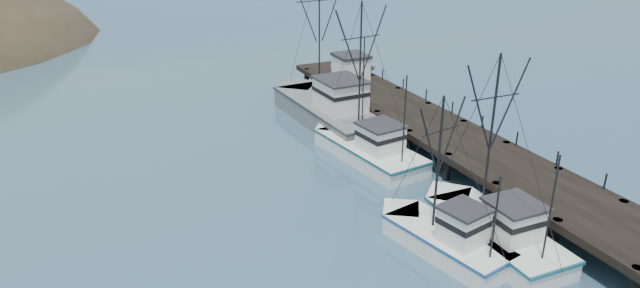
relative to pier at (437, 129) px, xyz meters
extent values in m
cube|color=black|center=(0.00, 0.00, 0.06)|extent=(6.00, 44.00, 0.50)
cylinder|color=black|center=(-2.60, -20.00, -0.69)|extent=(0.56, 0.56, 2.00)
cylinder|color=black|center=(-2.60, -15.00, -0.69)|extent=(0.56, 0.56, 2.00)
cylinder|color=black|center=(2.60, -15.00, -0.69)|extent=(0.56, 0.56, 2.00)
cylinder|color=black|center=(-2.60, -10.00, -0.69)|extent=(0.56, 0.56, 2.00)
cylinder|color=black|center=(2.60, -10.00, -0.69)|extent=(0.56, 0.56, 2.00)
cylinder|color=black|center=(-2.60, -5.00, -0.69)|extent=(0.56, 0.56, 2.00)
cylinder|color=black|center=(2.60, -5.00, -0.69)|extent=(0.56, 0.56, 2.00)
cylinder|color=black|center=(-2.60, 0.00, -0.69)|extent=(0.56, 0.56, 2.00)
cylinder|color=black|center=(2.60, 0.00, -0.69)|extent=(0.56, 0.56, 2.00)
cylinder|color=black|center=(-2.60, 5.00, -0.69)|extent=(0.56, 0.56, 2.00)
cylinder|color=black|center=(2.60, 5.00, -0.69)|extent=(0.56, 0.56, 2.00)
cylinder|color=black|center=(-2.60, 10.00, -0.69)|extent=(0.56, 0.56, 2.00)
cylinder|color=black|center=(2.60, 10.00, -0.69)|extent=(0.56, 0.56, 2.00)
cylinder|color=black|center=(-2.60, 15.00, -0.69)|extent=(0.56, 0.56, 2.00)
cylinder|color=black|center=(2.60, 15.00, -0.69)|extent=(0.56, 0.56, 2.00)
cylinder|color=black|center=(-2.60, 20.00, -0.69)|extent=(0.56, 0.56, 2.00)
cylinder|color=black|center=(2.60, 20.00, -0.69)|extent=(0.56, 0.56, 2.00)
cube|color=white|center=(-5.19, -13.17, -1.24)|extent=(3.70, 9.17, 1.60)
cube|color=white|center=(-5.12, -8.62, -1.24)|extent=(3.56, 3.56, 1.60)
cube|color=#185663|center=(-5.19, -13.17, -0.54)|extent=(3.77, 9.40, 0.18)
cube|color=silver|center=(-5.21, -14.34, 0.51)|extent=(2.53, 2.61, 1.90)
cube|color=#26262B|center=(-5.21, -14.34, 1.54)|extent=(2.75, 2.85, 0.16)
cylinder|color=black|center=(-5.17, -11.77, 4.39)|extent=(0.14, 0.14, 9.65)
cylinder|color=black|center=(-5.25, -16.68, 2.45)|extent=(0.10, 0.10, 5.79)
cube|color=white|center=(-8.22, -12.70, -1.24)|extent=(4.44, 7.87, 1.60)
cube|color=white|center=(-8.98, -9.07, -1.24)|extent=(2.93, 2.93, 1.60)
cube|color=navy|center=(-8.22, -12.70, -0.54)|extent=(4.53, 8.06, 0.18)
cube|color=silver|center=(-8.03, -13.63, 0.51)|extent=(2.47, 2.47, 1.90)
cube|color=#26262B|center=(-8.03, -13.63, 1.54)|extent=(2.69, 2.70, 0.16)
cylinder|color=black|center=(-8.45, -11.58, 3.41)|extent=(0.14, 0.14, 7.69)
cylinder|color=black|center=(-7.64, -15.49, 1.87)|extent=(0.10, 0.10, 4.62)
cube|color=white|center=(-5.85, 0.39, -1.24)|extent=(5.05, 10.30, 1.60)
cube|color=white|center=(-6.49, 5.29, -1.24)|extent=(3.78, 3.78, 1.60)
cube|color=#164E58|center=(-5.85, 0.39, -0.54)|extent=(5.16, 10.56, 0.18)
cube|color=silver|center=(-5.69, -0.87, 0.51)|extent=(3.00, 3.11, 1.90)
cube|color=#26262B|center=(-5.69, -0.87, 1.54)|extent=(3.26, 3.39, 0.16)
cylinder|color=black|center=(-6.05, 1.89, 4.84)|extent=(0.14, 0.14, 10.56)
cylinder|color=black|center=(-5.36, -3.38, 2.73)|extent=(0.10, 0.10, 6.34)
cube|color=slate|center=(-5.16, 8.78, -0.94)|extent=(5.53, 14.23, 2.20)
cube|color=slate|center=(-5.50, 15.78, -0.94)|extent=(4.86, 4.86, 2.20)
cube|color=#222428|center=(-5.16, 8.78, 0.06)|extent=(5.65, 14.59, 0.18)
cube|color=silver|center=(-5.07, 6.99, 1.46)|extent=(3.59, 4.11, 2.60)
cube|color=#26262B|center=(-5.07, 6.99, 2.84)|extent=(3.90, 4.48, 0.16)
cylinder|color=black|center=(-5.26, 10.94, 5.97)|extent=(0.14, 0.14, 11.62)
cylinder|color=black|center=(-4.90, 3.40, 3.64)|extent=(0.10, 0.10, 6.97)
cube|color=silver|center=(-0.61, 13.69, 1.56)|extent=(2.80, 3.00, 2.50)
cube|color=#26262B|center=(-0.61, 13.69, 2.96)|extent=(3.00, 3.20, 0.30)
imported|color=silver|center=(1.50, 17.00, 0.97)|extent=(4.81, 2.27, 1.33)
camera|label=1|loc=(-26.02, -34.49, 16.25)|focal=32.00mm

